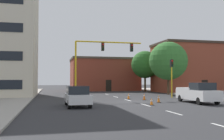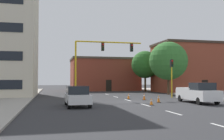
{
  "view_description": "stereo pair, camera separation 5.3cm",
  "coord_description": "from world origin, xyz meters",
  "px_view_note": "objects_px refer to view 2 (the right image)",
  "views": [
    {
      "loc": [
        -8.17,
        -24.8,
        2.3
      ],
      "look_at": [
        -0.71,
        7.11,
        3.49
      ],
      "focal_mm": 41.23,
      "sensor_mm": 36.0,
      "label": 1
    },
    {
      "loc": [
        -8.12,
        -24.81,
        2.3
      ],
      "look_at": [
        -0.71,
        7.11,
        3.49
      ],
      "focal_mm": 41.23,
      "sensor_mm": 36.0,
      "label": 2
    }
  ],
  "objects_px": {
    "traffic_light_pole_right": "(172,70)",
    "traffic_cone_roadside_a": "(159,99)",
    "tree_right_far": "(145,65)",
    "tree_right_mid": "(168,61)",
    "traffic_cone_roadside_d": "(144,97)",
    "traffic_cone_roadside_b": "(151,102)",
    "sedan_white_near_left": "(77,96)",
    "pickup_truck_white": "(198,93)",
    "traffic_cone_roadside_c": "(128,96)",
    "traffic_signal_gantry": "(85,80)"
  },
  "relations": [
    {
      "from": "tree_right_far",
      "to": "traffic_cone_roadside_a",
      "type": "xyz_separation_m",
      "value": [
        -6.44,
        -21.02,
        -4.66
      ]
    },
    {
      "from": "traffic_cone_roadside_c",
      "to": "traffic_cone_roadside_d",
      "type": "xyz_separation_m",
      "value": [
        1.32,
        -1.66,
        0.05
      ]
    },
    {
      "from": "tree_right_far",
      "to": "traffic_cone_roadside_b",
      "type": "relative_size",
      "value": 12.42
    },
    {
      "from": "tree_right_mid",
      "to": "traffic_cone_roadside_a",
      "type": "bearing_deg",
      "value": -119.49
    },
    {
      "from": "traffic_cone_roadside_c",
      "to": "tree_right_mid",
      "type": "bearing_deg",
      "value": 40.37
    },
    {
      "from": "traffic_cone_roadside_b",
      "to": "sedan_white_near_left",
      "type": "bearing_deg",
      "value": 176.83
    },
    {
      "from": "pickup_truck_white",
      "to": "sedan_white_near_left",
      "type": "bearing_deg",
      "value": -177.18
    },
    {
      "from": "traffic_signal_gantry",
      "to": "traffic_cone_roadside_b",
      "type": "bearing_deg",
      "value": -59.82
    },
    {
      "from": "pickup_truck_white",
      "to": "traffic_cone_roadside_d",
      "type": "height_order",
      "value": "pickup_truck_white"
    },
    {
      "from": "traffic_cone_roadside_b",
      "to": "traffic_cone_roadside_d",
      "type": "distance_m",
      "value": 5.69
    },
    {
      "from": "tree_right_far",
      "to": "traffic_cone_roadside_c",
      "type": "xyz_separation_m",
      "value": [
        -8.08,
        -16.13,
        -4.7
      ]
    },
    {
      "from": "tree_right_mid",
      "to": "pickup_truck_white",
      "type": "xyz_separation_m",
      "value": [
        -3.33,
        -13.46,
        -4.12
      ]
    },
    {
      "from": "tree_right_far",
      "to": "traffic_cone_roadside_b",
      "type": "xyz_separation_m",
      "value": [
        -8.12,
        -23.32,
        -4.73
      ]
    },
    {
      "from": "traffic_signal_gantry",
      "to": "tree_right_far",
      "type": "distance_m",
      "value": 20.0
    },
    {
      "from": "traffic_light_pole_right",
      "to": "traffic_cone_roadside_d",
      "type": "height_order",
      "value": "traffic_light_pole_right"
    },
    {
      "from": "sedan_white_near_left",
      "to": "tree_right_far",
      "type": "bearing_deg",
      "value": 57.44
    },
    {
      "from": "pickup_truck_white",
      "to": "sedan_white_near_left",
      "type": "relative_size",
      "value": 1.2
    },
    {
      "from": "tree_right_mid",
      "to": "traffic_cone_roadside_a",
      "type": "relative_size",
      "value": 10.72
    },
    {
      "from": "tree_right_far",
      "to": "traffic_light_pole_right",
      "type": "bearing_deg",
      "value": -97.92
    },
    {
      "from": "traffic_signal_gantry",
      "to": "traffic_cone_roadside_b",
      "type": "relative_size",
      "value": 14.59
    },
    {
      "from": "traffic_light_pole_right",
      "to": "traffic_cone_roadside_b",
      "type": "bearing_deg",
      "value": -126.42
    },
    {
      "from": "traffic_cone_roadside_d",
      "to": "sedan_white_near_left",
      "type": "bearing_deg",
      "value": -146.84
    },
    {
      "from": "pickup_truck_white",
      "to": "traffic_cone_roadside_c",
      "type": "bearing_deg",
      "value": 129.49
    },
    {
      "from": "traffic_light_pole_right",
      "to": "tree_right_mid",
      "type": "xyz_separation_m",
      "value": [
        2.51,
        6.26,
        1.57
      ]
    },
    {
      "from": "tree_right_far",
      "to": "sedan_white_near_left",
      "type": "relative_size",
      "value": 1.67
    },
    {
      "from": "traffic_signal_gantry",
      "to": "traffic_cone_roadside_d",
      "type": "bearing_deg",
      "value": -24.58
    },
    {
      "from": "sedan_white_near_left",
      "to": "traffic_cone_roadside_a",
      "type": "bearing_deg",
      "value": 13.29
    },
    {
      "from": "traffic_signal_gantry",
      "to": "pickup_truck_white",
      "type": "xyz_separation_m",
      "value": [
        10.05,
        -7.43,
        -1.26
      ]
    },
    {
      "from": "sedan_white_near_left",
      "to": "traffic_cone_roadside_b",
      "type": "xyz_separation_m",
      "value": [
        6.54,
        -0.36,
        -0.59
      ]
    },
    {
      "from": "tree_right_far",
      "to": "traffic_cone_roadside_c",
      "type": "distance_m",
      "value": 18.65
    },
    {
      "from": "traffic_signal_gantry",
      "to": "traffic_cone_roadside_b",
      "type": "height_order",
      "value": "traffic_signal_gantry"
    },
    {
      "from": "traffic_light_pole_right",
      "to": "sedan_white_near_left",
      "type": "xyz_separation_m",
      "value": [
        -12.55,
        -7.78,
        -2.64
      ]
    },
    {
      "from": "tree_right_far",
      "to": "traffic_cone_roadside_c",
      "type": "height_order",
      "value": "tree_right_far"
    },
    {
      "from": "traffic_cone_roadside_c",
      "to": "tree_right_far",
      "type": "bearing_deg",
      "value": 63.4
    },
    {
      "from": "tree_right_far",
      "to": "tree_right_mid",
      "type": "xyz_separation_m",
      "value": [
        0.4,
        -8.92,
        0.07
      ]
    },
    {
      "from": "tree_right_far",
      "to": "pickup_truck_white",
      "type": "bearing_deg",
      "value": -97.46
    },
    {
      "from": "traffic_cone_roadside_b",
      "to": "traffic_cone_roadside_d",
      "type": "relative_size",
      "value": 0.8
    },
    {
      "from": "traffic_light_pole_right",
      "to": "traffic_cone_roadside_d",
      "type": "xyz_separation_m",
      "value": [
        -4.65,
        -2.62,
        -3.15
      ]
    },
    {
      "from": "traffic_cone_roadside_a",
      "to": "traffic_cone_roadside_b",
      "type": "height_order",
      "value": "traffic_cone_roadside_a"
    },
    {
      "from": "tree_right_mid",
      "to": "traffic_light_pole_right",
      "type": "bearing_deg",
      "value": -111.9
    },
    {
      "from": "sedan_white_near_left",
      "to": "traffic_cone_roadside_d",
      "type": "xyz_separation_m",
      "value": [
        7.9,
        5.16,
        -0.51
      ]
    },
    {
      "from": "traffic_cone_roadside_a",
      "to": "traffic_cone_roadside_d",
      "type": "height_order",
      "value": "traffic_cone_roadside_d"
    },
    {
      "from": "pickup_truck_white",
      "to": "traffic_cone_roadside_b",
      "type": "xyz_separation_m",
      "value": [
        -5.19,
        -0.94,
        -0.68
      ]
    },
    {
      "from": "traffic_light_pole_right",
      "to": "traffic_cone_roadside_a",
      "type": "distance_m",
      "value": 7.92
    },
    {
      "from": "tree_right_mid",
      "to": "traffic_cone_roadside_d",
      "type": "height_order",
      "value": "tree_right_mid"
    },
    {
      "from": "traffic_signal_gantry",
      "to": "sedan_white_near_left",
      "type": "relative_size",
      "value": 1.96
    },
    {
      "from": "traffic_cone_roadside_c",
      "to": "traffic_light_pole_right",
      "type": "bearing_deg",
      "value": 9.09
    },
    {
      "from": "traffic_cone_roadside_a",
      "to": "traffic_cone_roadside_d",
      "type": "relative_size",
      "value": 0.97
    },
    {
      "from": "tree_right_far",
      "to": "traffic_cone_roadside_d",
      "type": "height_order",
      "value": "tree_right_far"
    },
    {
      "from": "traffic_cone_roadside_a",
      "to": "traffic_cone_roadside_d",
      "type": "distance_m",
      "value": 3.23
    }
  ]
}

